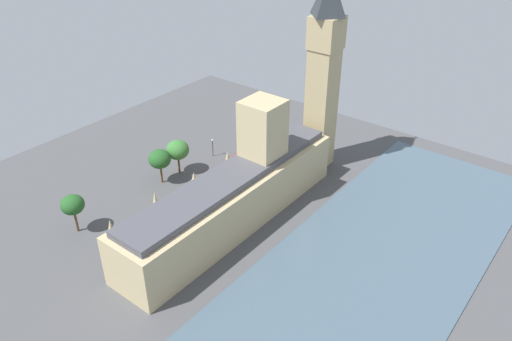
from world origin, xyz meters
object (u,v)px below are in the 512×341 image
(double_decker_bus_corner, at_px, (231,167))
(car_white_leading, at_px, (172,212))
(clock_tower, at_px, (324,70))
(plane_tree_kerbside, at_px, (73,205))
(car_black_far_end, at_px, (187,198))
(street_lamp_under_trees, at_px, (213,144))
(pedestrian_midblock, at_px, (244,177))
(car_dark_green_near_tower, at_px, (145,217))
(plane_tree_trailing, at_px, (160,159))
(car_silver_opposite_hall, at_px, (130,239))
(plane_tree_by_river_gate, at_px, (178,150))
(parliament_building, at_px, (237,192))

(double_decker_bus_corner, distance_m, car_white_leading, 23.04)
(clock_tower, distance_m, plane_tree_kerbside, 70.46)
(car_black_far_end, bearing_deg, street_lamp_under_trees, 113.30)
(pedestrian_midblock, xyz_separation_m, street_lamp_under_trees, (15.48, -4.46, 3.28))
(car_white_leading, height_order, car_dark_green_near_tower, same)
(car_black_far_end, height_order, car_dark_green_near_tower, same)
(clock_tower, height_order, car_white_leading, clock_tower)
(car_white_leading, height_order, plane_tree_trailing, plane_tree_trailing)
(car_dark_green_near_tower, bearing_deg, double_decker_bus_corner, -97.27)
(car_white_leading, height_order, car_silver_opposite_hall, same)
(car_dark_green_near_tower, relative_size, pedestrian_midblock, 3.05)
(car_black_far_end, relative_size, car_white_leading, 1.01)
(car_white_leading, bearing_deg, street_lamp_under_trees, 108.98)
(clock_tower, height_order, car_dark_green_near_tower, clock_tower)
(double_decker_bus_corner, relative_size, car_black_far_end, 2.24)
(clock_tower, xyz_separation_m, street_lamp_under_trees, (26.31, 15.67, -23.90))
(car_silver_opposite_hall, bearing_deg, pedestrian_midblock, -98.52)
(plane_tree_kerbside, distance_m, plane_tree_trailing, 26.81)
(car_white_leading, distance_m, plane_tree_by_river_gate, 20.86)
(clock_tower, distance_m, car_black_far_end, 48.55)
(clock_tower, xyz_separation_m, car_black_far_end, (15.58, 37.24, -26.97))
(street_lamp_under_trees, bearing_deg, double_decker_bus_corner, 156.19)
(plane_tree_kerbside, relative_size, street_lamp_under_trees, 1.75)
(parliament_building, height_order, clock_tower, clock_tower)
(pedestrian_midblock, height_order, plane_tree_kerbside, plane_tree_kerbside)
(double_decker_bus_corner, height_order, plane_tree_kerbside, plane_tree_kerbside)
(car_white_leading, distance_m, plane_tree_kerbside, 23.10)
(street_lamp_under_trees, bearing_deg, car_white_leading, 113.20)
(plane_tree_kerbside, distance_m, street_lamp_under_trees, 46.23)
(plane_tree_by_river_gate, bearing_deg, car_dark_green_near_tower, 114.44)
(car_black_far_end, height_order, car_silver_opposite_hall, same)
(car_white_leading, xyz_separation_m, pedestrian_midblock, (-3.51, -23.48, -0.20))
(car_dark_green_near_tower, bearing_deg, car_white_leading, -122.85)
(car_black_far_end, bearing_deg, plane_tree_trailing, 165.86)
(car_dark_green_near_tower, distance_m, car_silver_opposite_hall, 8.54)
(plane_tree_by_river_gate, height_order, plane_tree_kerbside, plane_tree_by_river_gate)
(plane_tree_by_river_gate, bearing_deg, double_decker_bus_corner, -147.20)
(pedestrian_midblock, height_order, plane_tree_trailing, plane_tree_trailing)
(street_lamp_under_trees, bearing_deg, plane_tree_by_river_gate, 85.77)
(parliament_building, bearing_deg, street_lamp_under_trees, -36.81)
(double_decker_bus_corner, bearing_deg, car_dark_green_near_tower, 82.32)
(car_white_leading, bearing_deg, car_silver_opposite_hall, -93.19)
(parliament_building, bearing_deg, car_white_leading, 32.83)
(plane_tree_by_river_gate, relative_size, street_lamp_under_trees, 1.78)
(parliament_building, relative_size, car_black_far_end, 13.62)
(plane_tree_kerbside, relative_size, plane_tree_trailing, 1.00)
(car_black_far_end, relative_size, car_dark_green_near_tower, 1.01)
(car_black_far_end, relative_size, pedestrian_midblock, 3.10)
(street_lamp_under_trees, bearing_deg, pedestrian_midblock, 163.94)
(car_silver_opposite_hall, bearing_deg, car_black_far_end, -89.18)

